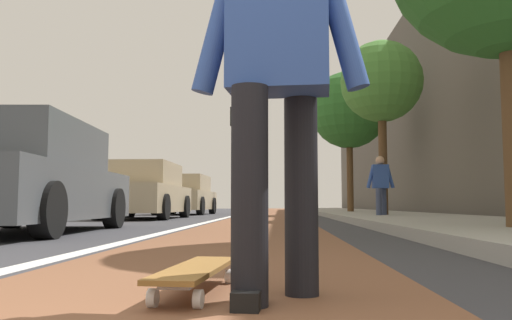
{
  "coord_description": "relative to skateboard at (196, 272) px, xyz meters",
  "views": [
    {
      "loc": [
        -1.05,
        -0.37,
        0.37
      ],
      "look_at": [
        8.2,
        0.05,
        1.17
      ],
      "focal_mm": 36.62,
      "sensor_mm": 36.0,
      "label": 1
    }
  ],
  "objects": [
    {
      "name": "building_facade",
      "position": [
        20.84,
        -6.03,
        3.98
      ],
      "size": [
        40.0,
        1.2,
        8.15
      ],
      "primitive_type": "cube",
      "color": "#5D554C",
      "rests_on": "ground"
    },
    {
      "name": "lane_stripe_white",
      "position": [
        18.84,
        1.2,
        -0.09
      ],
      "size": [
        52.0,
        0.16,
        0.01
      ],
      "primitive_type": "cube",
      "color": "silver",
      "rests_on": "ground"
    },
    {
      "name": "skateboard",
      "position": [
        0.0,
        0.0,
        0.0
      ],
      "size": [
        0.85,
        0.27,
        0.11
      ],
      "color": "white",
      "rests_on": "ground"
    },
    {
      "name": "parked_car_mid",
      "position": [
        11.57,
        3.24,
        0.62
      ],
      "size": [
        4.28,
        1.89,
        1.48
      ],
      "color": "tan",
      "rests_on": "ground"
    },
    {
      "name": "street_tree_far",
      "position": [
        16.89,
        -2.92,
        3.75
      ],
      "size": [
        2.84,
        2.84,
        5.28
      ],
      "color": "brown",
      "rests_on": "ground"
    },
    {
      "name": "bike_lane_paint",
      "position": [
        22.84,
        0.02,
        -0.09
      ],
      "size": [
        56.0,
        2.05,
        0.0
      ],
      "primitive_type": "cube",
      "color": "brown",
      "rests_on": "ground"
    },
    {
      "name": "skater_person",
      "position": [
        -0.15,
        -0.35,
        0.84
      ],
      "size": [
        0.45,
        0.72,
        1.64
      ],
      "color": "black",
      "rests_on": "ground"
    },
    {
      "name": "parked_car_far",
      "position": [
        17.73,
        3.26,
        0.63
      ],
      "size": [
        4.32,
        1.97,
        1.49
      ],
      "color": "tan",
      "rests_on": "ground"
    },
    {
      "name": "street_tree_mid",
      "position": [
        10.81,
        -2.92,
        3.34
      ],
      "size": [
        2.05,
        2.05,
        4.49
      ],
      "color": "brown",
      "rests_on": "ground"
    },
    {
      "name": "ground_plane",
      "position": [
        8.84,
        0.02,
        -0.09
      ],
      "size": [
        80.0,
        80.0,
        0.0
      ],
      "primitive_type": "plane",
      "color": "#38383D"
    },
    {
      "name": "sidewalk_curb",
      "position": [
        16.84,
        -3.32,
        -0.03
      ],
      "size": [
        52.0,
        3.2,
        0.13
      ],
      "primitive_type": "cube",
      "color": "#9E9B93",
      "rests_on": "ground"
    },
    {
      "name": "pedestrian_distant",
      "position": [
        10.15,
        -2.72,
        0.77
      ],
      "size": [
        0.43,
        0.66,
        1.52
      ],
      "color": "#384260",
      "rests_on": "ground"
    },
    {
      "name": "traffic_light",
      "position": [
        19.71,
        1.6,
        3.01
      ],
      "size": [
        0.33,
        0.28,
        4.52
      ],
      "color": "#2D2D2D",
      "rests_on": "ground"
    },
    {
      "name": "parked_car_near",
      "position": [
        4.64,
        3.05,
        0.61
      ],
      "size": [
        4.42,
        2.02,
        1.48
      ],
      "color": "#4C5156",
      "rests_on": "ground"
    }
  ]
}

